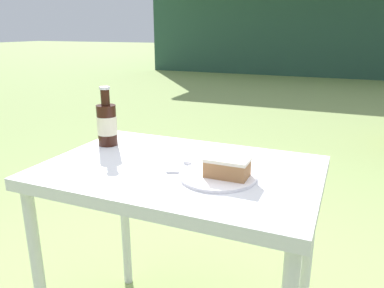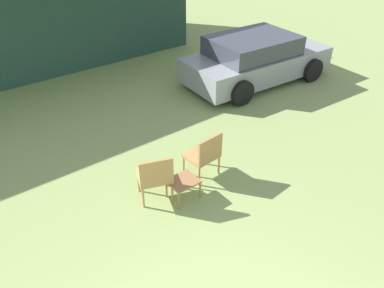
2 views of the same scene
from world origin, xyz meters
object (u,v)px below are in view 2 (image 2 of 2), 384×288
at_px(parked_car, 255,59).
at_px(wicker_chair_plain, 205,153).
at_px(wicker_chair_cushioned, 155,175).
at_px(garden_side_table, 183,183).

height_order(parked_car, wicker_chair_plain, parked_car).
bearing_deg(wicker_chair_plain, wicker_chair_cushioned, -6.20).
height_order(parked_car, wicker_chair_cushioned, parked_car).
distance_m(parked_car, wicker_chair_plain, 4.43).
height_order(wicker_chair_plain, garden_side_table, wicker_chair_plain).
bearing_deg(parked_car, garden_side_table, -144.78).
height_order(wicker_chair_cushioned, wicker_chair_plain, same).
bearing_deg(parked_car, wicker_chair_cushioned, -149.26).
xyz_separation_m(parked_car, garden_side_table, (-4.33, -2.67, -0.29)).
xyz_separation_m(wicker_chair_plain, garden_side_table, (-0.64, -0.23, -0.18)).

